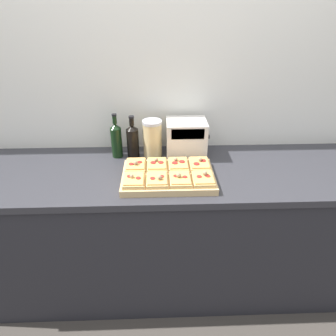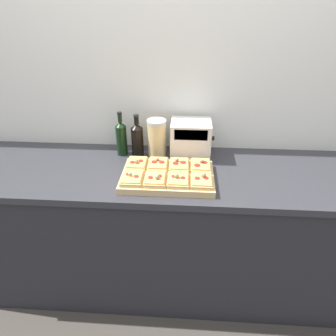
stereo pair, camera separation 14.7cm
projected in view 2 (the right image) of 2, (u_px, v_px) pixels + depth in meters
name	position (u px, v px, depth m)	size (l,w,h in m)	color
ground_plane	(164.00, 318.00, 1.96)	(12.00, 12.00, 0.00)	#3D3833
wall_back	(171.00, 100.00, 1.91)	(6.00, 0.06, 2.50)	silver
kitchen_counter	(167.00, 230.00, 2.00)	(2.63, 0.67, 0.93)	#232328
cutting_board	(168.00, 177.00, 1.67)	(0.51, 0.33, 0.04)	tan
pizza_slice_back_left	(137.00, 164.00, 1.73)	(0.11, 0.15, 0.05)	tan
pizza_slice_back_midleft	(158.00, 164.00, 1.72)	(0.11, 0.15, 0.05)	tan
pizza_slice_back_midright	(179.00, 165.00, 1.71)	(0.11, 0.15, 0.05)	tan
pizza_slice_back_right	(201.00, 166.00, 1.71)	(0.11, 0.15, 0.05)	tan
pizza_slice_front_left	(132.00, 178.00, 1.59)	(0.11, 0.15, 0.05)	tan
pizza_slice_front_midleft	(155.00, 179.00, 1.58)	(0.11, 0.15, 0.05)	tan
pizza_slice_front_midright	(178.00, 180.00, 1.58)	(0.11, 0.15, 0.05)	tan
pizza_slice_front_right	(202.00, 180.00, 1.57)	(0.11, 0.15, 0.05)	tan
olive_oil_bottle	(121.00, 138.00, 1.89)	(0.07, 0.07, 0.28)	black
wine_bottle	(137.00, 139.00, 1.88)	(0.08, 0.08, 0.27)	black
grain_jar_tall	(157.00, 138.00, 1.87)	(0.12, 0.12, 0.24)	tan
toaster_oven	(191.00, 139.00, 1.86)	(0.27, 0.19, 0.23)	beige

